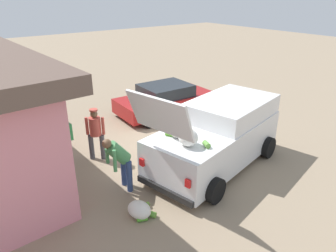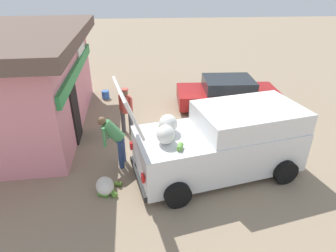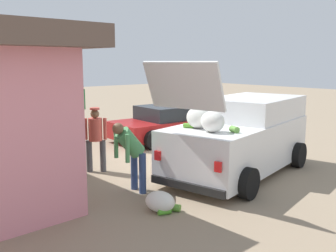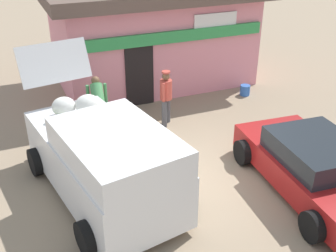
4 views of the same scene
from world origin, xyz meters
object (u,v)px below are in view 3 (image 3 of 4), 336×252
at_px(customer_bending, 131,150).
at_px(unloaded_banana_pile, 161,202).
at_px(paint_bucket, 8,149).
at_px(parked_sedan, 168,123).
at_px(delivery_van, 241,136).
at_px(vendor_standing, 96,136).

distance_m(customer_bending, unloaded_banana_pile, 1.43).
xyz_separation_m(unloaded_banana_pile, paint_bucket, (6.32, 0.70, -0.00)).
relative_size(parked_sedan, unloaded_banana_pile, 5.92).
distance_m(unloaded_banana_pile, paint_bucket, 6.36).
bearing_deg(customer_bending, delivery_van, -99.67).
bearing_deg(parked_sedan, vendor_standing, 115.74).
height_order(delivery_van, parked_sedan, delivery_van).
relative_size(vendor_standing, customer_bending, 1.06).
xyz_separation_m(customer_bending, paint_bucket, (5.12, 0.87, -0.75)).
bearing_deg(delivery_van, paint_bucket, 34.30).
bearing_deg(paint_bucket, delivery_van, -145.70).
height_order(parked_sedan, customer_bending, customer_bending).
height_order(parked_sedan, paint_bucket, parked_sedan).
bearing_deg(delivery_van, parked_sedan, -17.04).
bearing_deg(delivery_van, vendor_standing, 48.79).
relative_size(parked_sedan, customer_bending, 2.72).
bearing_deg(parked_sedan, customer_bending, 131.77).
height_order(customer_bending, paint_bucket, customer_bending).
distance_m(vendor_standing, paint_bucket, 3.51).
relative_size(vendor_standing, unloaded_banana_pile, 2.31).
height_order(vendor_standing, paint_bucket, vendor_standing).
xyz_separation_m(vendor_standing, customer_bending, (-1.88, 0.24, -0.01)).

